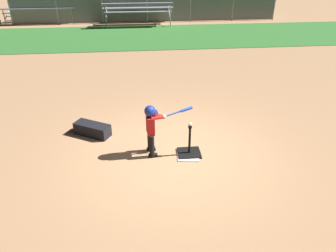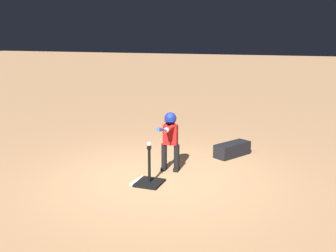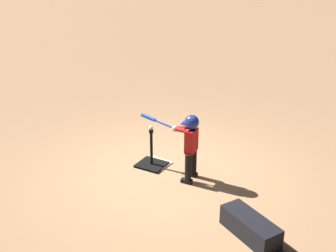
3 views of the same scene
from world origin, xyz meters
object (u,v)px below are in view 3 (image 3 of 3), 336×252
object	(u,v)px
batting_tee	(152,161)
batter_child	(189,139)
baseball	(151,128)
equipment_bag	(250,227)

from	to	relation	value
batting_tee	batter_child	world-z (taller)	batter_child
batting_tee	batter_child	xyz separation A→B (m)	(-0.76, 0.09, 0.62)
batting_tee	baseball	distance (m)	0.63
batter_child	baseball	size ratio (longest dim) A/B	15.09
batting_tee	equipment_bag	bearing A→B (deg)	154.36
baseball	equipment_bag	distance (m)	2.40
baseball	batter_child	bearing A→B (deg)	172.95
batter_child	baseball	world-z (taller)	batter_child
baseball	batting_tee	bearing A→B (deg)	169.38
batting_tee	batter_child	bearing A→B (deg)	172.95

